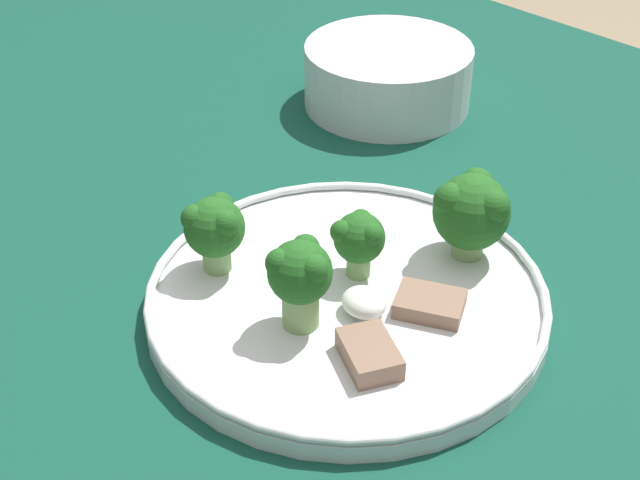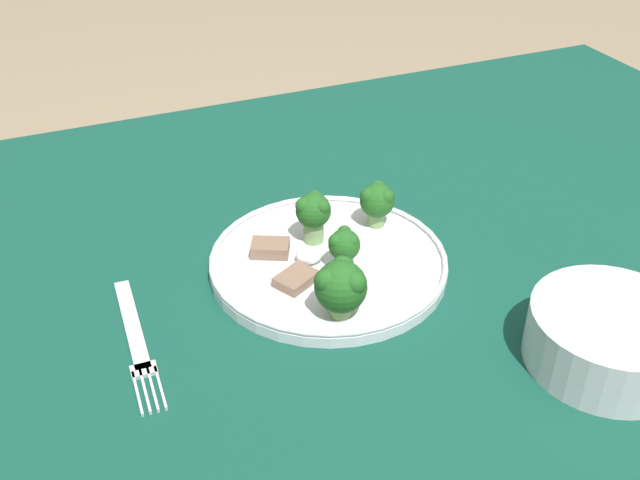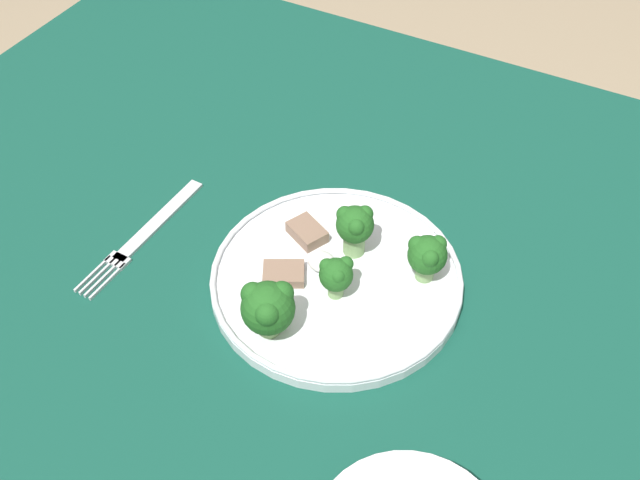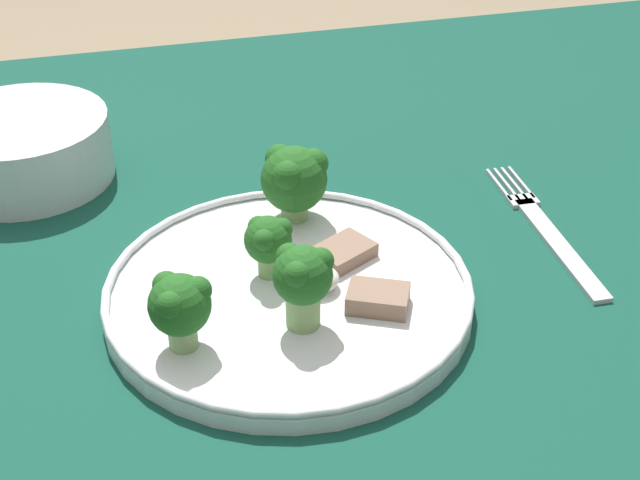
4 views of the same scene
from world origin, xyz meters
The scene contains 10 objects.
table centered at (0.00, 0.00, 0.64)m, with size 1.34×0.98×0.72m.
dinner_plate centered at (0.06, -0.02, 0.73)m, with size 0.26×0.26×0.02m.
cream_bowl centered at (-0.12, 0.21, 0.75)m, with size 0.15×0.15×0.06m.
broccoli_floret_near_rim_left centered at (0.06, -0.06, 0.77)m, with size 0.04×0.04×0.06m.
broccoli_floret_center_left centered at (0.08, 0.07, 0.77)m, with size 0.05×0.05×0.06m.
broccoli_floret_back_left centered at (0.05, 0.00, 0.77)m, with size 0.03×0.03×0.05m.
broccoli_floret_front_left centered at (-0.02, -0.06, 0.77)m, with size 0.04×0.04×0.05m.
meat_slice_front_slice centered at (0.11, 0.01, 0.74)m, with size 0.05×0.05×0.01m.
meat_slice_middle_slice centered at (0.11, -0.06, 0.74)m, with size 0.05×0.04×0.01m.
sauce_dollop centered at (0.08, -0.03, 0.74)m, with size 0.03×0.03×0.02m.
Camera 1 is at (0.36, -0.34, 1.10)m, focal length 50.00 mm.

